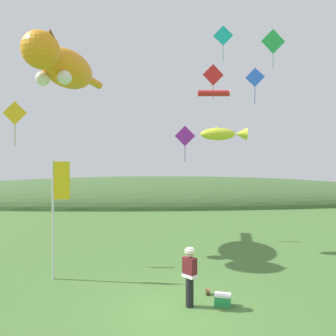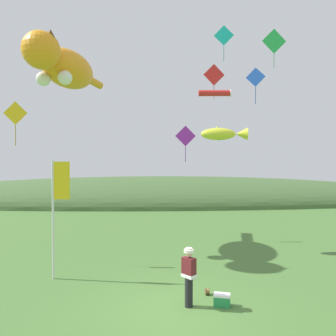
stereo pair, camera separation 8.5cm
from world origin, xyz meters
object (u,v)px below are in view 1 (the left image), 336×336
(kite_spool, at_px, (208,291))
(kite_diamond_violet, at_px, (185,136))
(festival_banner_pole, at_px, (57,201))
(kite_tube_streamer, at_px, (214,93))
(kite_diamond_green, at_px, (273,42))
(picnic_cooler, at_px, (223,300))
(kite_diamond_blue, at_px, (255,78))
(kite_diamond_red, at_px, (213,75))
(kite_fish_windsock, at_px, (223,134))
(kite_diamond_teal, at_px, (223,36))
(festival_attendant, at_px, (190,275))
(kite_giant_cat, at_px, (63,67))
(kite_diamond_gold, at_px, (15,113))

(kite_spool, xyz_separation_m, kite_diamond_violet, (0.03, 7.84, 5.68))
(festival_banner_pole, relative_size, kite_diamond_violet, 2.14)
(kite_tube_streamer, relative_size, kite_diamond_green, 0.80)
(picnic_cooler, height_order, kite_diamond_blue, kite_diamond_blue)
(kite_spool, height_order, kite_diamond_green, kite_diamond_green)
(festival_banner_pole, distance_m, kite_diamond_blue, 11.57)
(kite_diamond_red, bearing_deg, kite_diamond_blue, -75.13)
(festival_banner_pole, relative_size, kite_diamond_red, 1.89)
(kite_fish_windsock, xyz_separation_m, kite_diamond_teal, (0.67, 3.13, 6.02))
(picnic_cooler, bearing_deg, kite_spool, 110.29)
(kite_tube_streamer, distance_m, kite_diamond_red, 2.77)
(festival_banner_pole, distance_m, kite_tube_streamer, 11.69)
(kite_diamond_red, xyz_separation_m, kite_diamond_green, (3.42, -1.70, 1.65))
(festival_attendant, distance_m, kite_spool, 1.39)
(kite_tube_streamer, xyz_separation_m, kite_diamond_violet, (-1.89, -1.14, -2.68))
(kite_diamond_red, distance_m, kite_diamond_teal, 3.03)
(kite_giant_cat, height_order, kite_diamond_violet, kite_giant_cat)
(festival_attendant, height_order, kite_giant_cat, kite_giant_cat)
(kite_giant_cat, bearing_deg, kite_diamond_blue, 0.29)
(picnic_cooler, bearing_deg, kite_diamond_blue, 65.78)
(kite_fish_windsock, bearing_deg, kite_diamond_blue, 24.50)
(festival_banner_pole, bearing_deg, kite_diamond_gold, 137.29)
(kite_tube_streamer, bearing_deg, kite_diamond_red, 81.52)
(kite_giant_cat, height_order, kite_diamond_blue, kite_giant_cat)
(festival_attendant, distance_m, festival_banner_pole, 5.64)
(festival_attendant, bearing_deg, kite_tube_streamer, 75.14)
(kite_diamond_teal, bearing_deg, festival_banner_pole, -138.08)
(kite_giant_cat, bearing_deg, kite_diamond_red, 29.79)
(kite_fish_windsock, relative_size, kite_diamond_red, 0.99)
(kite_diamond_green, height_order, kite_diamond_teal, kite_diamond_green)
(kite_diamond_blue, bearing_deg, kite_fish_windsock, -155.50)
(picnic_cooler, height_order, kite_tube_streamer, kite_tube_streamer)
(kite_diamond_violet, bearing_deg, kite_diamond_blue, -23.56)
(kite_diamond_red, height_order, kite_diamond_teal, kite_diamond_teal)
(kite_diamond_blue, relative_size, kite_diamond_teal, 0.91)
(kite_diamond_teal, bearing_deg, kite_fish_windsock, -102.14)
(festival_banner_pole, height_order, kite_tube_streamer, kite_tube_streamer)
(kite_spool, xyz_separation_m, kite_tube_streamer, (1.91, 8.97, 8.36))
(kite_tube_streamer, height_order, kite_diamond_teal, kite_diamond_teal)
(festival_attendant, relative_size, picnic_cooler, 3.17)
(kite_giant_cat, bearing_deg, festival_banner_pole, -77.69)
(kite_giant_cat, xyz_separation_m, kite_diamond_gold, (-1.43, -2.32, -2.71))
(kite_tube_streamer, distance_m, kite_diamond_green, 5.02)
(festival_attendant, xyz_separation_m, kite_diamond_gold, (-7.07, 4.79, 5.49))
(festival_attendant, height_order, kite_diamond_teal, kite_diamond_teal)
(kite_giant_cat, distance_m, kite_diamond_teal, 9.35)
(kite_giant_cat, relative_size, kite_diamond_red, 3.09)
(kite_diamond_green, bearing_deg, kite_giant_cat, -165.03)
(kite_diamond_violet, height_order, kite_diamond_gold, kite_diamond_gold)
(kite_diamond_teal, bearing_deg, kite_diamond_green, 14.67)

